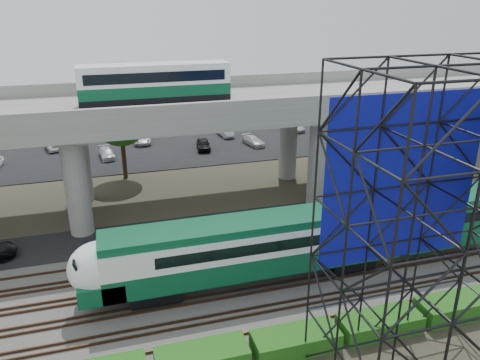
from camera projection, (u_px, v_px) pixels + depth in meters
name	position (u px, v px, depth m)	size (l,w,h in m)	color
ground	(252.00, 304.00, 28.25)	(140.00, 140.00, 0.00)	#474233
ballast_bed	(243.00, 285.00, 30.01)	(90.00, 12.00, 0.20)	slate
service_road	(213.00, 227.00, 37.63)	(90.00, 5.00, 0.08)	black
parking_lot	(170.00, 145.00, 58.63)	(90.00, 18.00, 0.08)	black
harbor_water	(150.00, 108.00, 78.31)	(140.00, 40.00, 0.03)	slate
rail_tracks	(243.00, 282.00, 29.94)	(90.00, 9.52, 0.16)	#472D1E
commuter_train	(289.00, 240.00, 29.79)	(29.30, 3.06, 4.30)	black
overpass	(193.00, 113.00, 39.51)	(80.00, 12.00, 12.40)	#9E9B93
scaffold_tower	(439.00, 244.00, 19.91)	(9.36, 6.36, 15.00)	black
hedge_strip	(296.00, 340.00, 24.47)	(34.60, 1.80, 1.20)	#145112
trees	(142.00, 147.00, 39.46)	(40.94, 16.94, 7.69)	#382314
parked_cars	(175.00, 141.00, 58.37)	(38.99, 9.23, 1.30)	white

